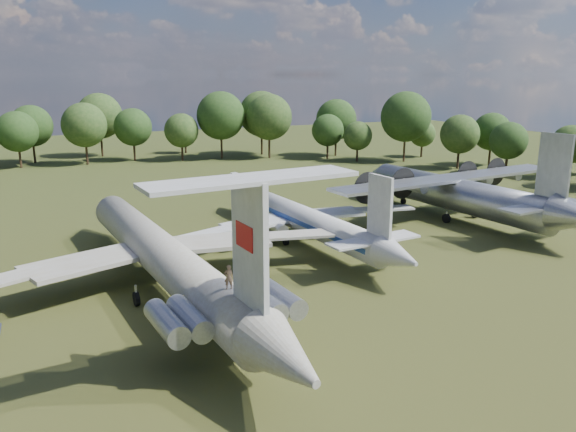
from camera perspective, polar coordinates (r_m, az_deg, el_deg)
name	(u,v)px	position (r m, az deg, el deg)	size (l,w,h in m)	color
ground	(208,275)	(57.19, -8.14, -5.95)	(300.00, 300.00, 0.00)	#1E3A13
il62_airliner	(163,264)	(52.95, -12.58, -4.74)	(42.08, 54.71, 5.37)	silver
tu104_jet	(300,223)	(67.73, 1.27, -0.69)	(32.64, 43.52, 4.35)	silver
an12_transport	(456,199)	(81.21, 16.66, 1.71)	(38.80, 43.36, 5.71)	#9B9DA2
person_on_il62	(229,277)	(38.43, -6.05, -6.17)	(0.63, 0.41, 1.72)	#96714C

